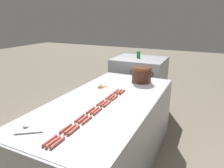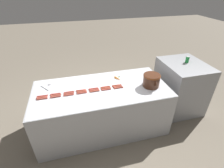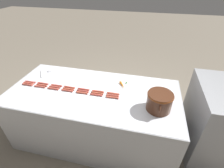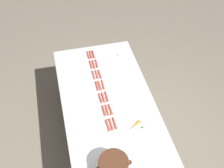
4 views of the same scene
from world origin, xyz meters
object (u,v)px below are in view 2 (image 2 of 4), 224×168
(hot_dog_2, at_px, (69,92))
(hot_dog_13, at_px, (118,86))
(hot_dog_10, at_px, (82,92))
(hot_dog_14, at_px, (42,99))
(bean_pot, at_px, (151,80))
(hot_dog_7, at_px, (42,97))
(hot_dog_11, at_px, (94,90))
(carrot, at_px, (118,78))
(hot_dog_6, at_px, (117,85))
(hot_dog_15, at_px, (55,97))
(hot_dog_8, at_px, (56,95))
(hot_dog_0, at_px, (42,96))
(hot_dog_4, at_px, (93,89))
(hot_dog_18, at_px, (95,91))
(serving_spoon, at_px, (48,85))
(hot_dog_5, at_px, (105,87))
(hot_dog_3, at_px, (81,90))
(soda_can, at_px, (187,60))
(hot_dog_16, at_px, (69,95))
(hot_dog_19, at_px, (106,89))
(hot_dog_12, at_px, (106,88))
(hot_dog_1, at_px, (55,94))
(hot_dog_17, at_px, (82,93))
(hot_dog_20, at_px, (119,88))
(back_cabinet, at_px, (180,86))
(hot_dog_9, at_px, (69,93))

(hot_dog_2, distance_m, hot_dog_13, 0.80)
(hot_dog_10, bearing_deg, hot_dog_14, -86.69)
(hot_dog_10, bearing_deg, bean_pot, 84.77)
(hot_dog_7, height_order, bean_pot, bean_pot)
(hot_dog_11, distance_m, carrot, 0.54)
(hot_dog_6, relative_size, hot_dog_13, 1.00)
(hot_dog_15, bearing_deg, bean_pot, 87.42)
(hot_dog_8, bearing_deg, hot_dog_10, 89.78)
(hot_dog_11, bearing_deg, hot_dog_0, -92.47)
(bean_pot, height_order, carrot, bean_pot)
(hot_dog_0, distance_m, hot_dog_8, 0.21)
(hot_dog_2, xyz_separation_m, hot_dog_15, (0.08, -0.21, 0.00))
(hot_dog_4, distance_m, hot_dog_11, 0.04)
(hot_dog_4, bearing_deg, hot_dog_18, 4.76)
(carrot, bearing_deg, hot_dog_6, -22.16)
(hot_dog_10, bearing_deg, serving_spoon, -122.48)
(hot_dog_5, distance_m, hot_dog_15, 0.80)
(hot_dog_6, bearing_deg, hot_dog_15, -85.81)
(bean_pot, bearing_deg, hot_dog_3, -97.22)
(carrot, relative_size, soda_can, 1.33)
(hot_dog_10, bearing_deg, hot_dog_16, -79.47)
(carrot, bearing_deg, hot_dog_19, -45.28)
(serving_spoon, bearing_deg, bean_pot, 75.20)
(hot_dog_6, height_order, hot_dog_13, same)
(hot_dog_7, bearing_deg, hot_dog_15, 79.52)
(hot_dog_12, bearing_deg, hot_dog_1, -92.60)
(hot_dog_17, bearing_deg, hot_dog_7, -93.45)
(hot_dog_15, relative_size, soda_can, 1.33)
(hot_dog_15, bearing_deg, hot_dog_10, 94.99)
(hot_dog_3, height_order, hot_dog_11, same)
(hot_dog_8, relative_size, serving_spoon, 0.69)
(hot_dog_20, bearing_deg, back_cabinet, 99.88)
(hot_dog_8, xyz_separation_m, hot_dog_14, (0.04, -0.20, 0.00))
(hot_dog_4, relative_size, hot_dog_13, 1.00)
(hot_dog_6, distance_m, hot_dog_20, 0.07)
(hot_dog_11, height_order, hot_dog_19, same)
(hot_dog_5, bearing_deg, hot_dog_8, -87.34)
(hot_dog_0, bearing_deg, hot_dog_14, 1.86)
(carrot, bearing_deg, hot_dog_13, -18.22)
(hot_dog_5, height_order, soda_can, soda_can)
(hot_dog_15, height_order, serving_spoon, hot_dog_15)
(hot_dog_11, bearing_deg, hot_dog_8, -89.93)
(hot_dog_1, height_order, hot_dog_14, same)
(hot_dog_2, height_order, hot_dog_8, same)
(hot_dog_17, distance_m, hot_dog_20, 0.61)
(hot_dog_9, height_order, hot_dog_15, same)
(hot_dog_4, distance_m, hot_dog_19, 0.21)
(hot_dog_9, distance_m, hot_dog_16, 0.04)
(hot_dog_1, xyz_separation_m, hot_dog_2, (-0.00, 0.21, 0.00))
(hot_dog_5, bearing_deg, hot_dog_1, -90.02)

